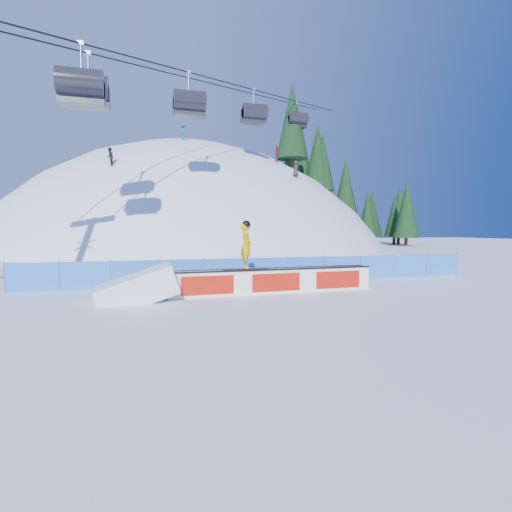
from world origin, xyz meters
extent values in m
plane|color=white|center=(0.00, 0.00, 0.00)|extent=(160.00, 160.00, 0.00)
sphere|color=white|center=(0.00, 42.00, -18.00)|extent=(64.00, 64.00, 64.00)
cylinder|color=#312013|center=(14.85, 37.54, 10.59)|extent=(0.50, 0.50, 1.40)
cone|color=black|center=(14.85, 37.54, 15.46)|extent=(3.76, 3.76, 8.54)
cylinder|color=#312013|center=(15.13, 40.73, 10.77)|extent=(0.50, 0.50, 1.40)
cone|color=black|center=(15.13, 40.73, 15.11)|extent=(3.30, 3.30, 7.49)
cylinder|color=#312013|center=(16.77, 42.74, 9.85)|extent=(0.50, 0.50, 1.40)
cone|color=black|center=(16.77, 42.74, 14.75)|extent=(3.79, 3.79, 8.61)
cylinder|color=#312013|center=(19.40, 37.76, 7.70)|extent=(0.50, 0.50, 1.40)
cone|color=black|center=(19.40, 37.76, 11.42)|extent=(2.75, 2.75, 6.24)
cylinder|color=#312013|center=(20.22, 44.90, 7.24)|extent=(0.50, 0.50, 1.40)
cone|color=black|center=(20.22, 44.90, 12.66)|extent=(4.24, 4.24, 9.64)
cylinder|color=#312013|center=(21.54, 40.68, 6.23)|extent=(0.50, 0.50, 1.40)
cone|color=black|center=(21.54, 40.68, 11.67)|extent=(4.26, 4.26, 9.67)
cylinder|color=#312013|center=(23.47, 37.05, 3.78)|extent=(0.50, 0.50, 1.40)
cone|color=black|center=(23.47, 37.05, 7.89)|extent=(3.08, 3.08, 7.01)
cylinder|color=#312013|center=(27.25, 36.04, 0.60)|extent=(0.50, 0.50, 1.40)
cone|color=black|center=(27.25, 36.04, 4.91)|extent=(3.26, 3.26, 7.41)
cylinder|color=#312013|center=(26.32, 43.19, 0.76)|extent=(0.50, 0.50, 1.40)
cone|color=black|center=(26.32, 43.19, 5.47)|extent=(3.62, 3.62, 8.22)
cylinder|color=#312013|center=(30.58, 41.86, 0.60)|extent=(0.50, 0.50, 1.40)
cone|color=black|center=(30.58, 41.86, 5.78)|extent=(4.03, 4.03, 9.16)
cylinder|color=#312013|center=(29.59, 42.22, 0.60)|extent=(0.50, 0.50, 1.40)
cone|color=black|center=(29.59, 42.22, 5.81)|extent=(4.05, 4.05, 9.22)
cylinder|color=#312013|center=(33.97, 45.70, 0.60)|extent=(0.50, 0.50, 1.40)
cone|color=black|center=(33.97, 45.70, 4.32)|extent=(2.74, 2.74, 6.24)
cylinder|color=#312013|center=(33.89, 37.03, 0.60)|extent=(0.50, 0.50, 1.40)
cone|color=black|center=(33.89, 37.03, 5.14)|extent=(3.47, 3.47, 7.89)
cube|color=blue|center=(0.00, 4.50, 0.60)|extent=(22.00, 0.03, 1.20)
cylinder|color=#3B496B|center=(-11.00, 4.50, 0.65)|extent=(0.05, 0.05, 1.30)
cylinder|color=#3B496B|center=(-9.00, 4.50, 0.65)|extent=(0.05, 0.05, 1.30)
cylinder|color=#3B496B|center=(-7.00, 4.50, 0.65)|extent=(0.05, 0.05, 1.30)
cylinder|color=#3B496B|center=(-5.00, 4.50, 0.65)|extent=(0.05, 0.05, 1.30)
cylinder|color=#3B496B|center=(-3.00, 4.50, 0.65)|extent=(0.05, 0.05, 1.30)
cylinder|color=#3B496B|center=(-1.00, 4.50, 0.65)|extent=(0.05, 0.05, 1.30)
cylinder|color=#3B496B|center=(1.00, 4.50, 0.65)|extent=(0.05, 0.05, 1.30)
cylinder|color=#3B496B|center=(3.00, 4.50, 0.65)|extent=(0.05, 0.05, 1.30)
cylinder|color=#3B496B|center=(5.00, 4.50, 0.65)|extent=(0.05, 0.05, 1.30)
cylinder|color=#3B496B|center=(7.00, 4.50, 0.65)|extent=(0.05, 0.05, 1.30)
cylinder|color=#3B496B|center=(9.00, 4.50, 0.65)|extent=(0.05, 0.05, 1.30)
cylinder|color=#3B496B|center=(11.00, 4.50, 0.65)|extent=(0.05, 0.05, 1.30)
cylinder|color=black|center=(-8.75, 10.55, 10.52)|extent=(2.40, 1.50, 1.50)
cylinder|color=black|center=(-2.00, 17.93, 12.36)|extent=(2.40, 1.50, 1.50)
cylinder|color=black|center=(5.50, 26.13, 14.40)|extent=(2.40, 1.50, 1.50)
cylinder|color=black|center=(13.75, 35.15, 16.64)|extent=(2.40, 1.50, 1.50)
cube|color=white|center=(-0.62, 1.50, 0.47)|extent=(8.41, 0.80, 0.94)
cube|color=#9396A0|center=(-0.62, 1.50, 0.97)|extent=(8.32, 0.83, 0.04)
cube|color=black|center=(-0.61, 1.22, 0.98)|extent=(8.39, 0.31, 0.06)
cube|color=black|center=(-0.63, 1.78, 0.98)|extent=(8.39, 0.31, 0.06)
cube|color=red|center=(-0.61, 1.23, 0.47)|extent=(7.97, 0.29, 0.71)
cube|color=red|center=(-0.63, 1.77, 0.47)|extent=(7.97, 0.29, 0.71)
cube|color=black|center=(-1.77, 1.46, 1.02)|extent=(1.82, 0.39, 0.04)
imported|color=#FFAE00|center=(-1.77, 1.46, 1.92)|extent=(0.55, 0.72, 1.76)
sphere|color=black|center=(-1.77, 1.46, 2.74)|extent=(0.33, 0.33, 0.33)
imported|color=black|center=(-8.43, 25.92, 9.17)|extent=(0.67, 0.84, 1.65)
imported|color=#A21739|center=(9.23, 30.17, 11.09)|extent=(0.83, 1.04, 1.65)
imported|color=#166188|center=(-1.04, 32.82, 13.46)|extent=(1.09, 1.23, 1.65)
imported|color=#242424|center=(10.11, 26.49, 8.92)|extent=(0.76, 0.94, 1.65)
camera|label=1|loc=(-5.63, -13.52, 2.60)|focal=28.00mm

